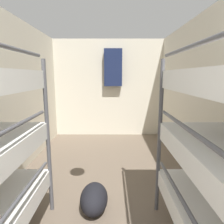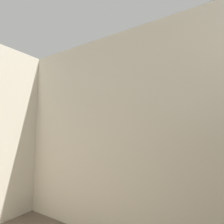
# 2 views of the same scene
# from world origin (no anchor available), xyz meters

# --- Properties ---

